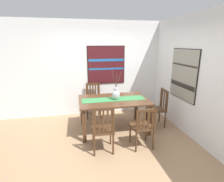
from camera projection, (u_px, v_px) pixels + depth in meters
name	position (u px, v px, depth m)	size (l,w,h in m)	color
ground_plane	(111.00, 144.00, 3.80)	(6.40, 6.40, 0.03)	#A37F5B
wall_back	(99.00, 69.00, 5.20)	(6.40, 0.12, 2.70)	white
wall_side	(196.00, 78.00, 3.81)	(0.12, 6.40, 2.70)	white
dining_table	(114.00, 104.00, 4.25)	(1.64, 1.08, 0.78)	#51331E
table_runner	(114.00, 99.00, 4.23)	(1.51, 0.36, 0.01)	#388447
centerpiece_vase	(116.00, 94.00, 4.17)	(0.25, 0.19, 0.75)	silver
chair_0	(103.00, 128.00, 3.36)	(0.44, 0.44, 0.97)	#4C301C
chair_1	(93.00, 100.00, 5.09)	(0.45, 0.45, 0.97)	#4C301C
chair_2	(158.00, 108.00, 4.50)	(0.45, 0.45, 0.96)	#4C301C
chair_3	(143.00, 126.00, 3.52)	(0.43, 0.43, 0.89)	#4C301C
painting_on_back_wall	(106.00, 65.00, 5.15)	(1.09, 0.05, 1.10)	black
painting_on_side_wall	(184.00, 75.00, 4.12)	(0.05, 1.01, 1.18)	black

